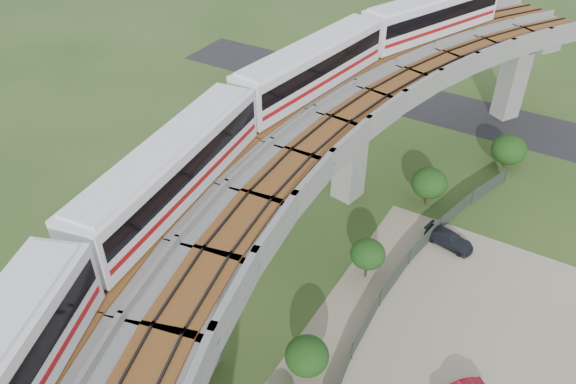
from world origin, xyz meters
The scene contains 11 objects.
ground centered at (0.00, 0.00, 0.00)m, with size 160.00×160.00×0.00m, color #314B1E.
dirt_lot centered at (14.00, -2.00, 0.02)m, with size 18.00×26.00×0.04m, color gray.
asphalt_road centered at (0.00, 30.00, 0.01)m, with size 60.00×8.00×0.03m, color #232326.
viaduct centered at (3.84, 0.00, 9.05)m, with size 19.58×73.98×11.40m.
metro_train centered at (0.35, -0.50, 12.31)m, with size 10.95×61.35×3.64m.
fence centered at (9.75, 0.00, 0.75)m, with size 3.87×38.73×1.50m.
tree_0 centered at (11.64, 21.83, 1.91)m, with size 3.18×3.18×3.26m.
tree_1 centered at (7.26, 12.62, 2.22)m, with size 2.96×2.96×3.48m.
tree_2 centered at (6.44, 2.12, 2.22)m, with size 2.51×2.51×3.29m.
tree_3 centered at (6.91, -7.50, 2.03)m, with size 2.63×2.63×3.16m.
car_dark centered at (10.54, 8.58, 0.60)m, with size 1.57×3.87×1.12m, color black.
Camera 1 is at (16.53, -25.78, 29.46)m, focal length 35.00 mm.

